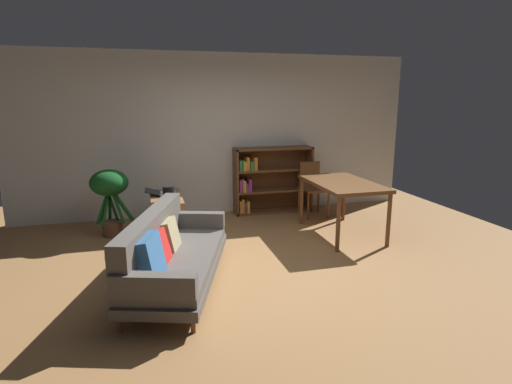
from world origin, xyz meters
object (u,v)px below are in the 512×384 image
Objects in this scene: dining_table at (342,187)px; bookshelf at (268,180)px; fabric_couch at (170,253)px; media_console at (167,216)px; potted_floor_plant at (110,190)px; dining_chair_near at (312,186)px; desk_speaker at (169,194)px; open_laptop at (162,193)px.

dining_table is 1.65m from bookshelf.
media_console is (0.06, 1.70, -0.07)m from fabric_couch.
bookshelf is at bearing 15.10° from potted_floor_plant.
fabric_couch is at bearing -139.37° from dining_chair_near.
dining_chair_near is (2.43, 0.76, -0.18)m from desk_speaker.
media_console is at bearing -13.70° from potted_floor_plant.
media_console is 2.58m from dining_table.
dining_table reaches higher than fabric_couch.
potted_floor_plant is 1.08× the size of dining_chair_near.
dining_table is at bearing -16.89° from open_laptop.
bookshelf reaches higher than media_console.
potted_floor_plant is at bearing 110.79° from fabric_couch.
potted_floor_plant is at bearing 166.30° from media_console.
dining_chair_near is at bearing 7.45° from open_laptop.
desk_speaker is at bearing -31.15° from potted_floor_plant.
desk_speaker is (0.03, -0.30, 0.40)m from media_console.
media_console is at bearing -169.26° from dining_chair_near.
open_laptop is (-0.04, 0.14, 0.32)m from media_console.
bookshelf is (-0.66, 0.42, 0.06)m from dining_chair_near.
dining_chair_near is at bearing 4.90° from potted_floor_plant.
open_laptop is at bearing -157.98° from bookshelf.
desk_speaker is 0.15× the size of bookshelf.
potted_floor_plant is at bearing 165.93° from dining_table.
media_console is at bearing -72.16° from open_laptop.
open_laptop is 0.74m from potted_floor_plant.
open_laptop is 0.33× the size of bookshelf.
bookshelf is (-0.67, 1.51, -0.14)m from dining_table.
media_console is at bearing 87.96° from fabric_couch.
dining_table reaches higher than media_console.
fabric_couch is at bearing -92.04° from media_console.
open_laptop is 2.53m from dining_chair_near.
desk_speaker is (0.09, 1.40, 0.33)m from fabric_couch.
open_laptop is at bearing -172.55° from dining_chair_near.
dining_table is (3.24, -0.81, 0.03)m from potted_floor_plant.
desk_speaker is at bearing -146.31° from bookshelf.
fabric_couch reaches higher than open_laptop.
potted_floor_plant reaches higher than open_laptop.
bookshelf reaches higher than dining_chair_near.
open_laptop is (0.02, 1.83, 0.25)m from fabric_couch.
dining_chair_near reaches higher than media_console.
open_laptop is 0.50× the size of dining_chair_near.
fabric_couch reaches higher than media_console.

